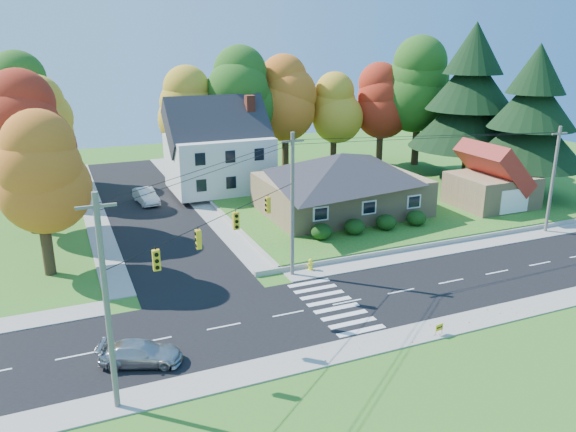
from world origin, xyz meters
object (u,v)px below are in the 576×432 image
at_px(silver_sedan, 141,353).
at_px(white_car, 146,196).
at_px(fire_hydrant, 311,265).
at_px(ranch_house, 341,182).

height_order(silver_sedan, white_car, white_car).
bearing_deg(fire_hydrant, white_car, 109.99).
relative_size(silver_sedan, fire_hydrant, 4.51).
distance_m(ranch_house, white_car, 19.56).
bearing_deg(silver_sedan, ranch_house, -28.19).
bearing_deg(ranch_house, white_car, 145.02).
bearing_deg(white_car, ranch_house, -41.93).
relative_size(silver_sedan, white_car, 0.91).
distance_m(silver_sedan, white_car, 29.61).
relative_size(ranch_house, fire_hydrant, 15.90).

